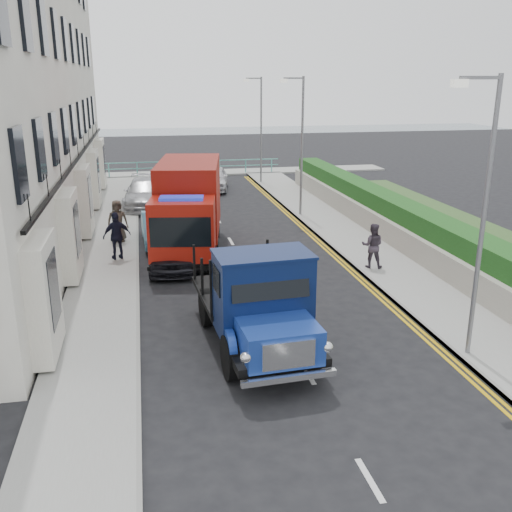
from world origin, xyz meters
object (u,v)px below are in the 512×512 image
lamp_far (259,124)px  parked_car_front (174,248)px  red_lorry (188,206)px  lamp_mid (300,139)px  bedford_lorry (261,309)px  lamp_near (481,205)px

lamp_far → parked_car_front: size_ratio=1.61×
parked_car_front → red_lorry: bearing=72.1°
lamp_mid → red_lorry: size_ratio=0.96×
bedford_lorry → red_lorry: bearing=92.2°
red_lorry → lamp_mid: bearing=50.0°
lamp_near → bedford_lorry: size_ratio=1.16×
bedford_lorry → lamp_mid: bearing=67.4°
lamp_near → bedford_lorry: lamp_near is taller
lamp_far → lamp_mid: bearing=-90.0°
lamp_near → bedford_lorry: (-5.10, 1.13, -2.71)m
lamp_mid → lamp_far: 10.00m
red_lorry → parked_car_front: 2.25m
lamp_far → parked_car_front: bearing=-111.9°
parked_car_front → lamp_mid: bearing=50.9°
lamp_far → parked_car_front: (-6.84, -17.00, -3.26)m
lamp_near → lamp_mid: 16.00m
lamp_near → lamp_far: 26.00m
lamp_far → bedford_lorry: 25.53m
bedford_lorry → lamp_near: bearing=-16.1°
lamp_near → parked_car_front: bearing=127.2°
red_lorry → parked_car_front: size_ratio=1.67×
lamp_near → red_lorry: 12.53m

